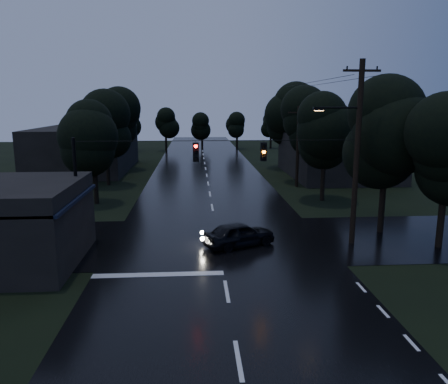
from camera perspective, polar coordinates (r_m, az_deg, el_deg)
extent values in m
plane|color=black|center=(14.31, 1.90, -21.17)|extent=(160.00, 160.00, 0.00)
cube|color=black|center=(42.71, -2.08, 1.08)|extent=(12.00, 120.00, 0.02)
cube|color=black|center=(25.23, -0.81, -6.33)|extent=(60.00, 9.00, 0.02)
cube|color=black|center=(23.18, -25.92, -0.92)|extent=(6.00, 7.00, 0.12)
cube|color=black|center=(22.22, -18.74, -0.86)|extent=(0.30, 7.00, 0.15)
cylinder|color=black|center=(19.94, -21.17, -7.49)|extent=(0.10, 0.10, 3.00)
cylinder|color=black|center=(25.48, -17.24, -3.16)|extent=(0.10, 0.10, 3.00)
cube|color=#EFB85F|center=(20.99, -19.78, -3.60)|extent=(0.06, 1.60, 0.50)
cube|color=#EFB85F|center=(23.52, -18.02, -1.90)|extent=(0.06, 1.20, 0.50)
cube|color=black|center=(48.76, 14.48, 4.64)|extent=(10.00, 14.00, 4.40)
cube|color=black|center=(53.78, -17.60, 5.40)|extent=(10.00, 16.00, 5.00)
cylinder|color=black|center=(24.74, 16.96, 4.68)|extent=(0.30, 0.30, 10.00)
cube|color=black|center=(24.65, 17.58, 14.89)|extent=(2.00, 0.12, 0.12)
cylinder|color=black|center=(24.22, 14.84, 10.60)|extent=(2.20, 0.10, 0.10)
cube|color=black|center=(23.90, 12.29, 10.59)|extent=(0.60, 0.25, 0.18)
cube|color=#FFB266|center=(23.90, 12.28, 10.35)|extent=(0.45, 0.18, 0.03)
cylinder|color=black|center=(41.30, 9.61, 5.82)|extent=(0.30, 0.30, 7.50)
cube|color=black|center=(41.11, 9.76, 10.19)|extent=(2.00, 0.12, 0.12)
cylinder|color=black|center=(24.28, -18.67, -0.33)|extent=(0.18, 0.18, 6.00)
cylinder|color=black|center=(23.10, -0.72, 6.73)|extent=(15.00, 0.03, 0.03)
cube|color=black|center=(23.12, -3.70, 5.21)|extent=(0.32, 0.25, 1.00)
sphere|color=#FF0C07|center=(22.97, -3.70, 5.17)|extent=(0.18, 0.18, 0.18)
cube|color=black|center=(23.41, 5.18, 5.27)|extent=(0.32, 0.25, 1.00)
sphere|color=orange|center=(23.26, 5.24, 5.23)|extent=(0.18, 0.18, 0.18)
cylinder|color=black|center=(28.12, 19.88, -2.19)|extent=(0.36, 0.36, 2.80)
sphere|color=black|center=(27.55, 20.36, 4.70)|extent=(4.48, 4.48, 4.48)
sphere|color=black|center=(27.45, 20.54, 7.18)|extent=(4.48, 4.48, 4.48)
sphere|color=black|center=(27.40, 20.72, 9.68)|extent=(4.48, 4.48, 4.48)
cylinder|color=black|center=(26.48, 26.42, -3.94)|extent=(0.36, 0.36, 2.45)
sphere|color=black|center=(25.91, 27.00, 2.43)|extent=(3.92, 3.92, 3.92)
sphere|color=black|center=(25.78, 27.21, 4.73)|extent=(3.92, 3.92, 3.92)
cylinder|color=black|center=(35.46, -16.38, 0.47)|extent=(0.36, 0.36, 2.45)
sphere|color=black|center=(35.03, -16.66, 5.25)|extent=(3.92, 3.92, 3.92)
sphere|color=black|center=(34.94, -16.76, 6.96)|extent=(3.92, 3.92, 3.92)
sphere|color=black|center=(34.89, -16.86, 8.68)|extent=(3.92, 3.92, 3.92)
cylinder|color=black|center=(43.28, -14.92, 2.60)|extent=(0.36, 0.36, 2.62)
sphere|color=black|center=(42.93, -15.14, 6.80)|extent=(4.20, 4.20, 4.20)
sphere|color=black|center=(42.86, -15.22, 8.30)|extent=(4.20, 4.20, 4.20)
sphere|color=black|center=(42.82, -15.30, 9.80)|extent=(4.20, 4.20, 4.20)
cylinder|color=black|center=(53.13, -13.53, 4.35)|extent=(0.36, 0.36, 2.80)
sphere|color=black|center=(52.83, -13.71, 8.01)|extent=(4.48, 4.48, 4.48)
sphere|color=black|center=(52.78, -13.77, 9.31)|extent=(4.48, 4.48, 4.48)
sphere|color=black|center=(52.75, -13.83, 10.61)|extent=(4.48, 4.48, 4.48)
cylinder|color=black|center=(36.07, 12.75, 0.98)|extent=(0.36, 0.36, 2.62)
sphere|color=black|center=(35.64, 12.98, 6.02)|extent=(4.20, 4.20, 4.20)
sphere|color=black|center=(35.56, 13.06, 7.83)|extent=(4.20, 4.20, 4.20)
sphere|color=black|center=(35.51, 13.14, 9.64)|extent=(4.20, 4.20, 4.20)
cylinder|color=black|center=(43.82, 10.57, 3.01)|extent=(0.36, 0.36, 2.80)
sphere|color=black|center=(43.46, 10.73, 7.45)|extent=(4.48, 4.48, 4.48)
sphere|color=black|center=(43.40, 10.79, 9.03)|extent=(4.48, 4.48, 4.48)
sphere|color=black|center=(43.36, 10.85, 10.61)|extent=(4.48, 4.48, 4.48)
cylinder|color=black|center=(53.59, 8.57, 4.70)|extent=(0.36, 0.36, 2.97)
sphere|color=black|center=(53.29, 8.69, 8.55)|extent=(4.76, 4.76, 4.76)
sphere|color=black|center=(53.25, 8.73, 9.92)|extent=(4.76, 4.76, 4.76)
sphere|color=black|center=(53.23, 8.77, 11.30)|extent=(4.76, 4.76, 4.76)
imported|color=black|center=(24.05, 2.00, -5.52)|extent=(4.33, 3.16, 1.37)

